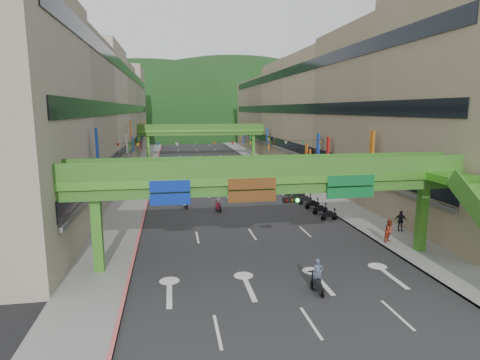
% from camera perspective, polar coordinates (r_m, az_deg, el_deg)
% --- Properties ---
extents(ground, '(320.00, 320.00, 0.00)m').
position_cam_1_polar(ground, '(22.35, 8.24, -16.99)').
color(ground, black).
rests_on(ground, ground).
extents(road_slab, '(18.00, 140.00, 0.02)m').
position_cam_1_polar(road_slab, '(69.91, -4.47, 1.68)').
color(road_slab, '#28282B').
rests_on(road_slab, ground).
extents(sidewalk_left, '(4.00, 140.00, 0.15)m').
position_cam_1_polar(sidewalk_left, '(69.77, -13.50, 1.47)').
color(sidewalk_left, gray).
rests_on(sidewalk_left, ground).
extents(sidewalk_right, '(4.00, 140.00, 0.15)m').
position_cam_1_polar(sidewalk_right, '(71.75, 4.32, 1.95)').
color(sidewalk_right, gray).
rests_on(sidewalk_right, ground).
extents(curb_left, '(0.20, 140.00, 0.18)m').
position_cam_1_polar(curb_left, '(69.66, -11.94, 1.53)').
color(curb_left, '#CC5959').
rests_on(curb_left, ground).
extents(curb_right, '(0.20, 140.00, 0.18)m').
position_cam_1_polar(curb_right, '(71.31, 2.84, 1.92)').
color(curb_right, gray).
rests_on(curb_right, ground).
extents(building_row_left, '(12.80, 95.00, 19.00)m').
position_cam_1_polar(building_row_left, '(70.02, -20.38, 8.86)').
color(building_row_left, '#9E937F').
rests_on(building_row_left, ground).
extents(building_row_right, '(12.80, 95.00, 19.00)m').
position_cam_1_polar(building_row_right, '(73.39, 10.51, 9.34)').
color(building_row_right, gray).
rests_on(building_row_right, ground).
extents(overpass_near, '(28.00, 12.27, 7.10)m').
position_cam_1_polar(overpass_near, '(25.81, 6.82, -1.01)').
color(overpass_near, '#4C9E2D').
rests_on(overpass_near, ground).
extents(overpass_far, '(28.00, 2.20, 7.10)m').
position_cam_1_polar(overpass_far, '(84.26, -5.48, 6.77)').
color(overpass_far, '#4C9E2D').
rests_on(overpass_far, ground).
extents(hill_left, '(168.00, 140.00, 112.00)m').
position_cam_1_polar(hill_left, '(179.38, -12.62, 6.54)').
color(hill_left, '#1C4419').
rests_on(hill_left, ground).
extents(hill_right, '(208.00, 176.00, 128.00)m').
position_cam_1_polar(hill_right, '(201.60, -0.84, 7.14)').
color(hill_right, '#1C4419').
rests_on(hill_right, ground).
extents(bunting_string, '(26.00, 0.36, 0.47)m').
position_cam_1_polar(bunting_string, '(49.47, -2.37, 5.19)').
color(bunting_string, black).
rests_on(bunting_string, ground).
extents(scooter_rider_near, '(0.72, 1.59, 1.99)m').
position_cam_1_polar(scooter_rider_near, '(23.25, 10.97, -13.45)').
color(scooter_rider_near, black).
rests_on(scooter_rider_near, ground).
extents(scooter_rider_mid, '(0.91, 1.60, 2.12)m').
position_cam_1_polar(scooter_rider_mid, '(45.13, 2.52, -1.51)').
color(scooter_rider_mid, black).
rests_on(scooter_rider_mid, ground).
extents(scooter_rider_left, '(1.06, 1.59, 2.07)m').
position_cam_1_polar(scooter_rider_left, '(42.07, -7.74, -2.53)').
color(scooter_rider_left, gray).
rests_on(scooter_rider_left, ground).
extents(scooter_rider_far, '(0.83, 1.57, 1.86)m').
position_cam_1_polar(scooter_rider_far, '(40.34, -3.10, -3.16)').
color(scooter_rider_far, maroon).
rests_on(scooter_rider_far, ground).
extents(parked_scooter_row, '(1.60, 11.55, 1.08)m').
position_cam_1_polar(parked_scooter_row, '(42.90, 9.78, -3.05)').
color(parked_scooter_row, black).
rests_on(parked_scooter_row, ground).
extents(car_silver, '(1.87, 4.24, 1.35)m').
position_cam_1_polar(car_silver, '(71.57, -8.52, 2.33)').
color(car_silver, '#A2A2AB').
rests_on(car_silver, ground).
extents(car_yellow, '(1.91, 3.78, 1.23)m').
position_cam_1_polar(car_yellow, '(77.54, -2.52, 2.97)').
color(car_yellow, gold).
rests_on(car_yellow, ground).
extents(pedestrian_red, '(1.07, 0.99, 1.76)m').
position_cam_1_polar(pedestrian_red, '(32.70, 20.49, -7.03)').
color(pedestrian_red, '#9B2F18').
rests_on(pedestrian_red, ground).
extents(pedestrian_dark, '(1.09, 0.69, 1.72)m').
position_cam_1_polar(pedestrian_dark, '(35.94, 21.83, -5.64)').
color(pedestrian_dark, black).
rests_on(pedestrian_dark, ground).
extents(pedestrian_blue, '(0.91, 0.72, 1.69)m').
position_cam_1_polar(pedestrian_blue, '(52.15, 11.23, -0.41)').
color(pedestrian_blue, '#374264').
rests_on(pedestrian_blue, ground).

